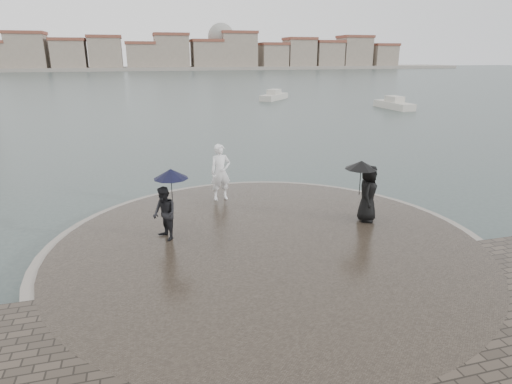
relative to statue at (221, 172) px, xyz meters
name	(u,v)px	position (x,y,z in m)	size (l,w,h in m)	color
ground	(317,325)	(0.55, -7.61, -1.38)	(400.00, 400.00, 0.00)	#2B3835
kerb_ring	(268,249)	(0.55, -4.11, -1.22)	(12.50, 12.50, 0.32)	gray
quay_tip	(268,248)	(0.55, -4.11, -1.20)	(11.90, 11.90, 0.36)	#2D261E
statue	(221,172)	(0.00, 0.00, 0.00)	(0.74, 0.49, 2.04)	white
visitor_left	(166,203)	(-2.15, -3.07, 0.07)	(1.16, 1.05, 2.04)	black
visitor_right	(366,187)	(3.99, -3.31, 0.09)	(1.25, 1.13, 1.95)	black
far_skyline	(123,54)	(-5.74, 153.10, 4.23)	(260.00, 20.00, 37.00)	gray
boats	(233,107)	(6.81, 28.36, -1.00)	(44.40, 20.93, 1.50)	beige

